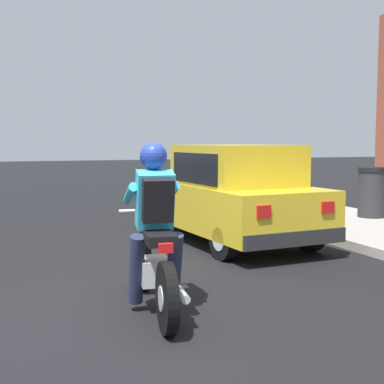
% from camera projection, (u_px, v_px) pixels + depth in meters
% --- Properties ---
extents(ground_plane, '(80.00, 80.00, 0.00)m').
position_uv_depth(ground_plane, '(131.00, 316.00, 5.01)').
color(ground_plane, black).
extents(sidewalk_curb, '(2.60, 22.00, 0.14)m').
position_uv_depth(sidewalk_curb, '(366.00, 228.00, 9.60)').
color(sidewalk_curb, '#ADAAA3').
rests_on(sidewalk_curb, ground).
extents(motorcycle_with_rider, '(0.63, 2.02, 1.62)m').
position_uv_depth(motorcycle_with_rider, '(154.00, 241.00, 5.13)').
color(motorcycle_with_rider, black).
rests_on(motorcycle_with_rider, ground).
extents(car_hatchback, '(1.90, 3.88, 1.57)m').
position_uv_depth(car_hatchback, '(230.00, 195.00, 8.60)').
color(car_hatchback, black).
rests_on(car_hatchback, ground).
extents(trash_bin, '(0.56, 0.56, 0.98)m').
position_uv_depth(trash_bin, '(372.00, 192.00, 10.46)').
color(trash_bin, '#2D2D33').
rests_on(trash_bin, sidewalk_curb).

